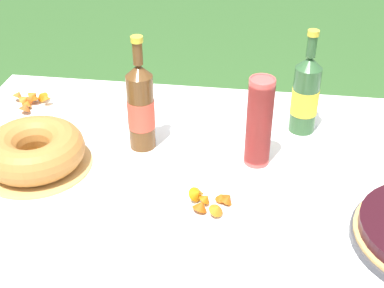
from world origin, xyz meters
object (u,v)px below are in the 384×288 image
object	(u,v)px
cup_stack	(259,122)
cider_bottle_amber	(141,107)
snack_plate_left	(212,205)
cider_bottle_green	(305,95)
bundt_cake	(34,151)
snack_plate_near	(29,104)

from	to	relation	value
cup_stack	cider_bottle_amber	distance (m)	0.35
cider_bottle_amber	snack_plate_left	bearing A→B (deg)	-48.13
cup_stack	cider_bottle_green	bearing A→B (deg)	56.28
cup_stack	snack_plate_left	world-z (taller)	cup_stack
bundt_cake	cup_stack	bearing A→B (deg)	9.89
bundt_cake	cider_bottle_amber	distance (m)	0.32
cup_stack	cider_bottle_green	size ratio (longest dim) A/B	0.81
bundt_cake	cider_bottle_green	xyz separation A→B (m)	(0.76, 0.31, 0.07)
snack_plate_near	snack_plate_left	xyz separation A→B (m)	(0.67, -0.44, -0.00)
cider_bottle_amber	bundt_cake	bearing A→B (deg)	-152.22
cup_stack	cider_bottle_green	world-z (taller)	cider_bottle_green
cider_bottle_amber	snack_plate_near	size ratio (longest dim) A/B	1.59
cider_bottle_amber	cup_stack	bearing A→B (deg)	-6.35
bundt_cake	snack_plate_near	distance (m)	0.36
bundt_cake	cider_bottle_green	size ratio (longest dim) A/B	0.95
bundt_cake	cider_bottle_green	bearing A→B (deg)	22.26
cup_stack	snack_plate_near	xyz separation A→B (m)	(-0.78, 0.22, -0.12)
cider_bottle_amber	snack_plate_left	size ratio (longest dim) A/B	1.56
bundt_cake	snack_plate_left	world-z (taller)	bundt_cake
bundt_cake	cider_bottle_green	world-z (taller)	cider_bottle_green
cup_stack	cider_bottle_green	xyz separation A→B (m)	(0.13, 0.20, -0.01)
bundt_cake	cup_stack	world-z (taller)	cup_stack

